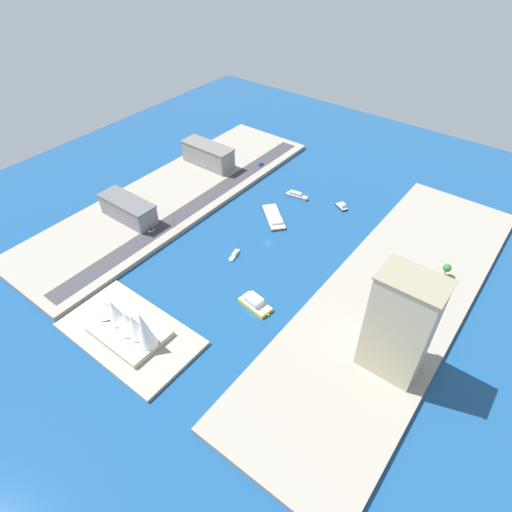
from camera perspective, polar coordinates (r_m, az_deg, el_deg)
ground_plane at (r=274.29m, az=1.56°, el=1.86°), size 440.00×440.00×0.00m
quay_west at (r=247.23m, az=17.50°, el=-5.45°), size 70.00×240.00×2.93m
quay_east at (r=319.98m, az=-10.74°, el=7.82°), size 70.00×240.00×2.93m
peninsula_point at (r=229.80m, az=-16.19°, el=-9.81°), size 70.94×40.47×2.00m
road_strip at (r=305.05m, az=-7.82°, el=6.72°), size 12.10×228.00×0.15m
yacht_sleek_gray at (r=315.42m, az=5.37°, el=7.92°), size 17.41×6.44×4.27m
barge_flat_brown at (r=293.41m, az=2.36°, el=5.14°), size 28.65×26.66×3.35m
patrol_launch_navy at (r=309.14m, az=11.19°, el=6.43°), size 10.59×8.13×3.90m
ferry_yellow_fast at (r=232.88m, az=-0.14°, el=-6.22°), size 20.45×10.81×5.93m
sailboat_small_white at (r=263.46m, az=-2.87°, el=0.14°), size 5.26×11.90×9.85m
carpark_squat_concrete at (r=348.15m, az=-6.31°, el=13.09°), size 43.00×16.03×16.55m
warehouse_low_gray at (r=297.35m, az=-16.44°, el=5.93°), size 41.16×15.68×14.28m
office_block_beige at (r=196.02m, az=18.36°, el=-8.65°), size 27.08×18.49×54.78m
hatchback_blue at (r=348.46m, az=0.60°, el=12.00°), size 2.09×5.07×1.73m
van_white at (r=285.35m, az=-13.58°, el=3.32°), size 2.14×4.40×1.56m
traffic_light_waterfront at (r=283.38m, az=-10.70°, el=4.39°), size 0.36×0.36×6.50m
opera_landmark at (r=223.63m, az=-16.54°, el=-8.52°), size 42.98×25.79×23.58m
park_tree_cluster at (r=259.41m, az=22.82°, el=-2.36°), size 15.27×23.57×8.26m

